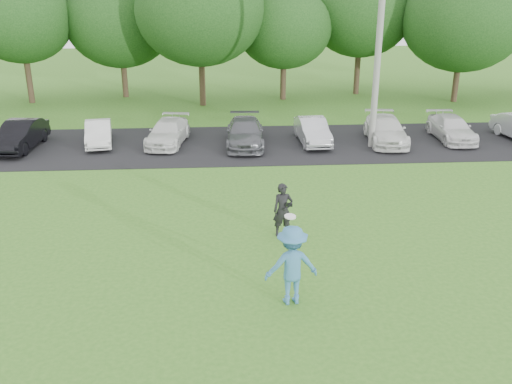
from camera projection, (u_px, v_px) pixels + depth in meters
ground at (265, 290)px, 14.41m from camera, size 100.00×100.00×0.00m
parking_lot at (242, 144)px, 26.51m from camera, size 32.00×6.50×0.03m
utility_pole at (379, 41)px, 24.47m from camera, size 0.28×0.28×9.49m
frisbee_player at (292, 265)px, 13.54m from camera, size 1.37×0.89×2.26m
camera_bystander at (283, 210)px, 17.10m from camera, size 0.65×0.47×1.66m
parked_cars at (251, 132)px, 26.30m from camera, size 28.29×4.55×1.25m
tree_row at (260, 19)px, 33.92m from camera, size 42.39×9.85×8.64m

